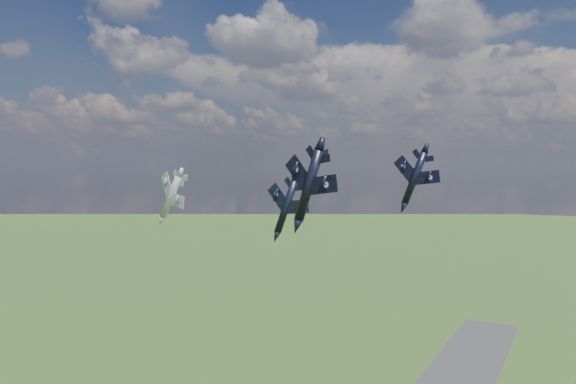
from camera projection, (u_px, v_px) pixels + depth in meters
The scene contains 4 objects.
jet_lead_navy at pixel (286, 206), 92.51m from camera, with size 9.16×12.78×2.64m, color black, non-canonical shape.
jet_right_navy at pixel (309, 185), 70.58m from camera, with size 9.40×13.11×2.71m, color black, non-canonical shape.
jet_high_navy at pixel (415, 178), 93.42m from camera, with size 9.02×12.57×2.60m, color black, non-canonical shape.
jet_left_silver at pixel (171, 196), 112.12m from camera, with size 10.61×14.79×3.06m, color #A2A5AD, non-canonical shape.
Camera 1 is at (43.69, -70.63, 85.89)m, focal length 35.00 mm.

